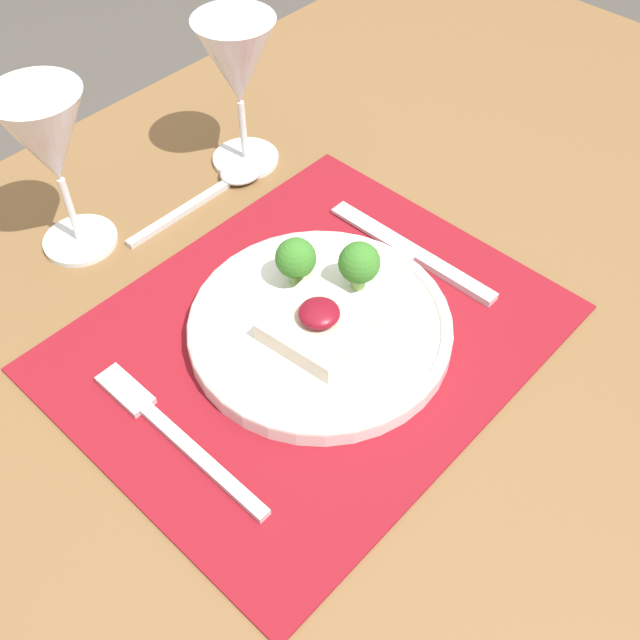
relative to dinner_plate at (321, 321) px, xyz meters
name	(u,v)px	position (x,y,z in m)	size (l,w,h in m)	color
ground_plane	(314,615)	(-0.01, 0.00, -0.76)	(8.00, 8.00, 0.00)	#4C4742
dining_table	(310,391)	(-0.01, 0.00, -0.10)	(1.56, 0.92, 0.74)	brown
placemat	(309,337)	(-0.01, 0.00, -0.02)	(0.45, 0.36, 0.00)	maroon
dinner_plate	(321,321)	(0.00, 0.00, 0.00)	(0.25, 0.25, 0.07)	white
fork	(168,428)	(-0.17, 0.02, -0.01)	(0.02, 0.21, 0.01)	silver
knife	(422,258)	(0.14, -0.01, -0.01)	(0.02, 0.21, 0.01)	silver
spoon	(230,179)	(0.09, 0.23, -0.01)	(0.19, 0.05, 0.02)	silver
wine_glass_near	(237,68)	(0.14, 0.25, 0.11)	(0.09, 0.09, 0.18)	white
wine_glass_far	(49,144)	(-0.08, 0.28, 0.11)	(0.09, 0.09, 0.18)	white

